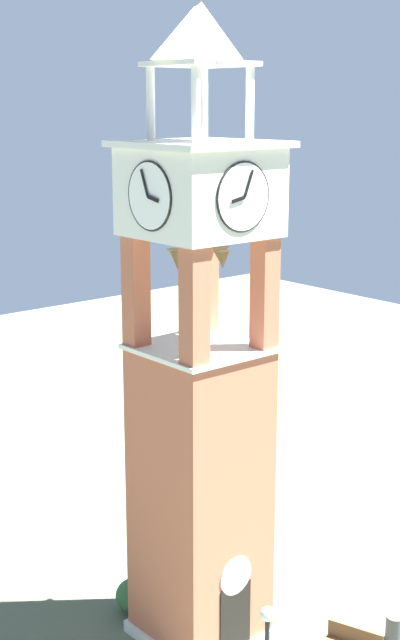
# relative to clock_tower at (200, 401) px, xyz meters

# --- Properties ---
(ground) EXTENTS (80.00, 80.00, 0.00)m
(ground) POSITION_rel_clock_tower_xyz_m (0.00, 0.00, -7.18)
(ground) COLOR #5B664C
(clock_tower) EXTENTS (3.57, 3.57, 17.73)m
(clock_tower) POSITION_rel_clock_tower_xyz_m (0.00, 0.00, 0.00)
(clock_tower) COLOR #AD5B42
(clock_tower) RESTS_ON ground
(trash_bin) EXTENTS (0.52, 0.52, 0.80)m
(trash_bin) POSITION_rel_clock_tower_xyz_m (4.04, -3.86, -6.78)
(trash_bin) COLOR #4C4C51
(trash_bin) RESTS_ON ground
(shrub_left_of_tower) EXTENTS (1.22, 1.22, 1.03)m
(shrub_left_of_tower) POSITION_rel_clock_tower_xyz_m (-0.67, 2.23, -6.66)
(shrub_left_of_tower) COLOR #336638
(shrub_left_of_tower) RESTS_ON ground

